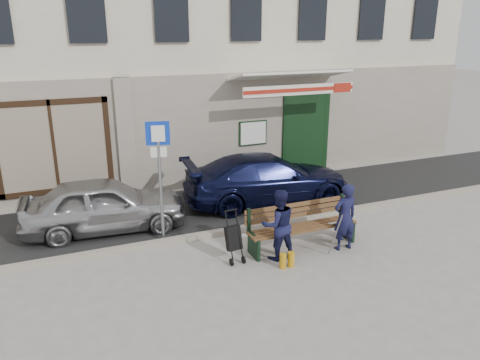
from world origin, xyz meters
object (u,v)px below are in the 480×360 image
car_navy (268,179)px  bench (300,227)px  woman (278,225)px  man (345,217)px  parking_sign (159,163)px  stroller (234,239)px  car_silver (104,205)px

car_navy → bench: (-0.55, -2.70, -0.18)m
bench → woman: size_ratio=1.65×
man → bench: bearing=-27.0°
parking_sign → bench: 3.21m
parking_sign → stroller: parking_sign is taller
parking_sign → bench: bearing=-15.7°
car_silver → stroller: car_silver is taller
car_navy → woman: size_ratio=3.04×
car_navy → woman: 3.19m
stroller → car_navy: bearing=45.8°
parking_sign → stroller: (1.08, -1.41, -1.30)m
bench → stroller: 1.50m
car_navy → bench: size_ratio=1.84×
parking_sign → car_navy: bearing=35.4°
parking_sign → man: (3.38, -1.82, -1.04)m
woman → parking_sign: bearing=-37.1°
car_silver → woman: size_ratio=2.49×
bench → woman: (-0.65, -0.25, 0.27)m
parking_sign → woman: (1.93, -1.66, -1.03)m
car_silver → woman: 4.06m
car_navy → woman: bearing=162.7°
parking_sign → bench: parking_sign is taller
car_silver → parking_sign: bearing=-130.6°
man → woman: (-1.45, 0.16, 0.01)m
stroller → man: bearing=-17.1°
bench → woman: bearing=-158.9°
woman → stroller: size_ratio=1.41×
car_silver → bench: (3.65, -2.49, -0.16)m
man → woman: size_ratio=0.99×
stroller → parking_sign: bearing=120.6°
car_navy → woman: (-1.21, -2.96, 0.09)m
car_silver → man: man is taller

